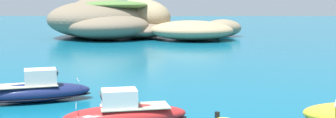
{
  "coord_description": "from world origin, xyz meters",
  "views": [
    {
      "loc": [
        -1.01,
        -14.13,
        6.62
      ],
      "look_at": [
        -1.21,
        21.46,
        1.9
      ],
      "focal_mm": 45.56,
      "sensor_mm": 36.0,
      "label": 1
    }
  ],
  "objects_px": {
    "motorboat_navy": "(36,91)",
    "islet_small": "(197,30)",
    "motorboat_red": "(125,114)",
    "islet_large": "(109,20)"
  },
  "relations": [
    {
      "from": "motorboat_red",
      "to": "islet_large",
      "type": "bearing_deg",
      "value": 98.91
    },
    {
      "from": "islet_large",
      "to": "motorboat_navy",
      "type": "relative_size",
      "value": 3.63
    },
    {
      "from": "islet_large",
      "to": "motorboat_red",
      "type": "height_order",
      "value": "islet_large"
    },
    {
      "from": "islet_large",
      "to": "motorboat_navy",
      "type": "xyz_separation_m",
      "value": [
        2.66,
        -53.43,
        -2.52
      ]
    },
    {
      "from": "islet_small",
      "to": "motorboat_red",
      "type": "height_order",
      "value": "islet_small"
    },
    {
      "from": "islet_small",
      "to": "motorboat_navy",
      "type": "relative_size",
      "value": 2.77
    },
    {
      "from": "islet_small",
      "to": "motorboat_navy",
      "type": "bearing_deg",
      "value": -105.43
    },
    {
      "from": "motorboat_navy",
      "to": "islet_small",
      "type": "bearing_deg",
      "value": 74.57
    },
    {
      "from": "islet_small",
      "to": "motorboat_red",
      "type": "bearing_deg",
      "value": -97.41
    },
    {
      "from": "motorboat_red",
      "to": "motorboat_navy",
      "type": "height_order",
      "value": "motorboat_navy"
    }
  ]
}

